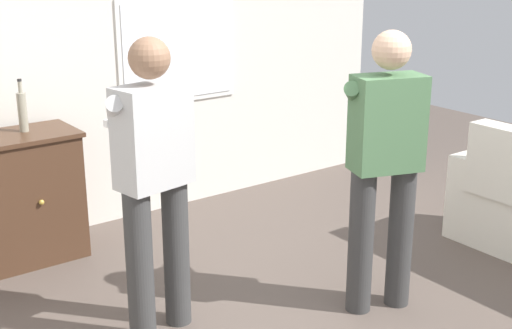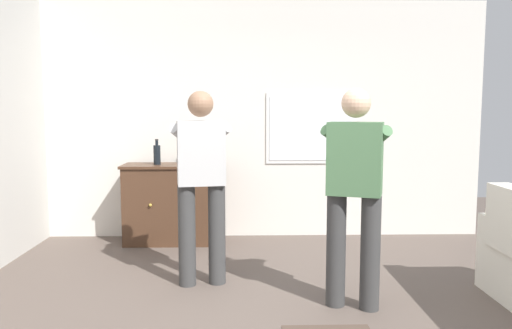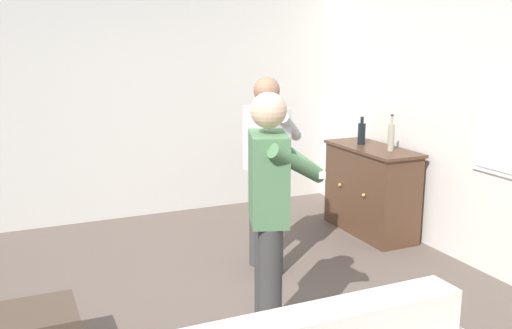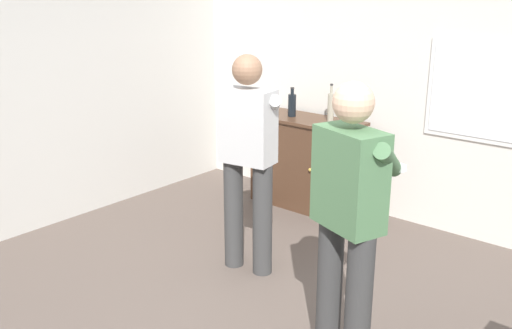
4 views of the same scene
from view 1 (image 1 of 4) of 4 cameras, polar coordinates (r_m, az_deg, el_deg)
The scene contains 4 objects.
wall_back_with_window at distance 5.58m, azimuth -11.40°, elevation 9.51°, with size 5.20×0.15×2.80m.
bottle_wine_green at distance 5.04m, azimuth -18.19°, elevation 4.11°, with size 0.06×0.06×0.36m.
person_standing_left at distance 3.87m, azimuth -8.22°, elevation -0.83°, with size 0.55×0.50×1.68m.
person_standing_right at distance 4.17m, azimuth 10.23°, elevation 0.39°, with size 0.53×0.52×1.68m.
Camera 1 is at (-2.35, -2.34, 2.15)m, focal length 50.00 mm.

